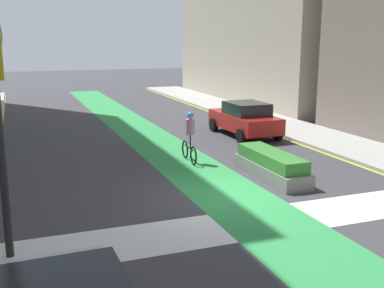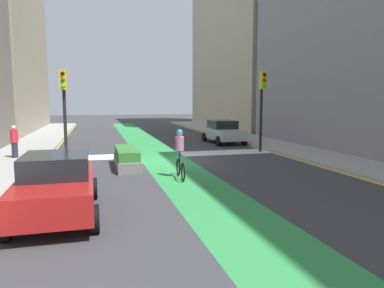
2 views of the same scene
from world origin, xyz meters
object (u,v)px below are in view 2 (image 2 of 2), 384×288
at_px(cyclist_in_lane, 180,153).
at_px(traffic_signal_near_right, 64,98).
at_px(pedestrian_sidewalk_right_a, 14,141).
at_px(traffic_signal_near_left, 262,96).
at_px(car_silver_left_near, 223,132).
at_px(car_red_right_far, 57,185).
at_px(median_planter, 127,158).

bearing_deg(cyclist_in_lane, traffic_signal_near_right, -51.61).
bearing_deg(pedestrian_sidewalk_right_a, traffic_signal_near_left, 178.93).
bearing_deg(traffic_signal_near_right, traffic_signal_near_left, -179.72).
relative_size(cyclist_in_lane, pedestrian_sidewalk_right_a, 1.17).
bearing_deg(car_silver_left_near, traffic_signal_near_right, 25.25).
height_order(traffic_signal_near_right, car_red_right_far, traffic_signal_near_right).
distance_m(traffic_signal_near_right, median_planter, 4.84).
distance_m(traffic_signal_near_right, cyclist_in_lane, 7.58).
bearing_deg(car_silver_left_near, car_red_right_far, 55.88).
bearing_deg(traffic_signal_near_right, pedestrian_sidewalk_right_a, -7.03).
relative_size(pedestrian_sidewalk_right_a, median_planter, 0.46).
relative_size(traffic_signal_near_right, cyclist_in_lane, 2.37).
height_order(car_silver_left_near, car_red_right_far, same).
bearing_deg(cyclist_in_lane, traffic_signal_near_left, -136.74).
height_order(traffic_signal_near_left, car_red_right_far, traffic_signal_near_left).
bearing_deg(car_red_right_far, car_silver_left_near, -124.12).
relative_size(traffic_signal_near_left, car_silver_left_near, 1.07).
relative_size(traffic_signal_near_right, car_red_right_far, 1.04).
bearing_deg(pedestrian_sidewalk_right_a, car_silver_left_near, -160.39).
xyz_separation_m(traffic_signal_near_right, median_planter, (-2.75, 2.95, -2.68)).
height_order(cyclist_in_lane, pedestrian_sidewalk_right_a, cyclist_in_lane).
distance_m(traffic_signal_near_left, cyclist_in_lane, 8.69).
bearing_deg(traffic_signal_near_right, car_silver_left_near, -154.75).
bearing_deg(cyclist_in_lane, pedestrian_sidewalk_right_a, -40.93).
bearing_deg(cyclist_in_lane, car_silver_left_near, -117.68).
height_order(traffic_signal_near_left, pedestrian_sidewalk_right_a, traffic_signal_near_left).
xyz_separation_m(car_silver_left_near, pedestrian_sidewalk_right_a, (12.39, 4.41, 0.15)).
height_order(cyclist_in_lane, median_planter, cyclist_in_lane).
xyz_separation_m(traffic_signal_near_left, car_silver_left_near, (0.66, -4.66, -2.37)).
bearing_deg(traffic_signal_near_left, car_red_right_far, 42.73).
distance_m(pedestrian_sidewalk_right_a, median_planter, 6.12).
relative_size(car_silver_left_near, car_red_right_far, 1.01).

